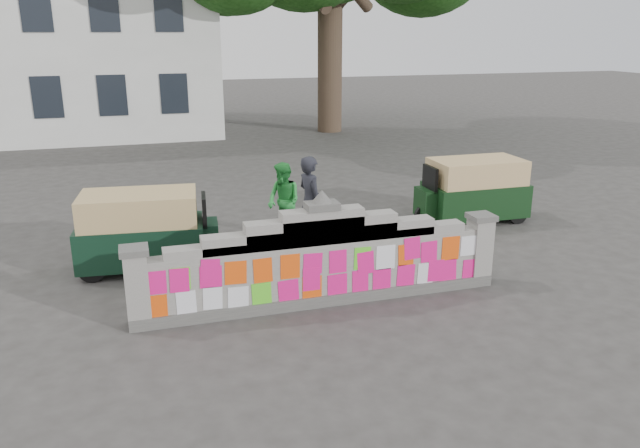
# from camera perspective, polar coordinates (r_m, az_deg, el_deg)

# --- Properties ---
(ground) EXTENTS (100.00, 100.00, 0.00)m
(ground) POSITION_cam_1_polar(r_m,az_deg,el_deg) (10.85, 0.17, -7.20)
(ground) COLOR #383533
(ground) RESTS_ON ground
(parapet_wall) EXTENTS (6.48, 0.44, 2.01)m
(parapet_wall) POSITION_cam_1_polar(r_m,az_deg,el_deg) (10.56, 0.18, -3.51)
(parapet_wall) COLOR #4C4C49
(parapet_wall) RESTS_ON ground
(building) EXTENTS (16.00, 10.00, 8.90)m
(building) POSITION_cam_1_polar(r_m,az_deg,el_deg) (31.66, -25.46, 14.89)
(building) COLOR silver
(building) RESTS_ON ground
(cyclist_bike) EXTENTS (2.21, 1.23, 1.10)m
(cyclist_bike) POSITION_cam_1_polar(r_m,az_deg,el_deg) (12.78, -0.89, -0.67)
(cyclist_bike) COLOR black
(cyclist_bike) RESTS_ON ground
(cyclist_rider) EXTENTS (0.60, 0.77, 1.87)m
(cyclist_rider) POSITION_cam_1_polar(r_m,az_deg,el_deg) (12.67, -0.89, 0.97)
(cyclist_rider) COLOR #212229
(cyclist_rider) RESTS_ON ground
(pedestrian) EXTENTS (0.95, 1.04, 1.73)m
(pedestrian) POSITION_cam_1_polar(r_m,az_deg,el_deg) (13.85, -3.34, 2.08)
(pedestrian) COLOR green
(pedestrian) RESTS_ON ground
(rickshaw_left) EXTENTS (2.82, 1.53, 1.53)m
(rickshaw_left) POSITION_cam_1_polar(r_m,az_deg,el_deg) (12.57, -15.74, -0.51)
(rickshaw_left) COLOR black
(rickshaw_left) RESTS_ON ground
(rickshaw_right) EXTENTS (2.77, 1.32, 1.53)m
(rickshaw_right) POSITION_cam_1_polar(r_m,az_deg,el_deg) (15.63, 13.80, 3.11)
(rickshaw_right) COLOR black
(rickshaw_right) RESTS_ON ground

